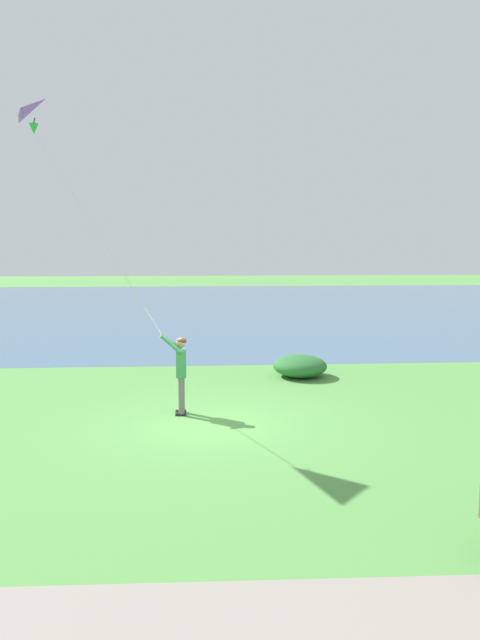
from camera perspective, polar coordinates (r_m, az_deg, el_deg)
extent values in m
plane|color=#569947|center=(13.49, -2.96, -9.43)|extent=(120.00, 120.00, 0.00)
cube|color=#476B8E|center=(37.78, 2.56, 1.23)|extent=(36.00, 44.00, 0.01)
cube|color=#232328|center=(14.19, -5.39, -8.49)|extent=(0.11, 0.24, 0.06)
cylinder|color=slate|center=(14.08, -5.33, -6.84)|extent=(0.14, 0.14, 0.82)
cube|color=#232328|center=(14.42, -5.38, -8.24)|extent=(0.11, 0.24, 0.06)
cylinder|color=slate|center=(14.31, -5.32, -6.61)|extent=(0.14, 0.14, 0.82)
cube|color=#38894C|center=(14.04, -5.35, -3.91)|extent=(0.40, 0.23, 0.60)
sphere|color=tan|center=(13.96, -5.38, -2.06)|extent=(0.22, 0.22, 0.22)
ellipsoid|color=#4C3319|center=(13.96, -5.32, -1.90)|extent=(0.23, 0.23, 0.13)
cylinder|color=#38894C|center=(13.88, -6.29, -2.17)|extent=(0.34, 0.53, 0.43)
cylinder|color=#38894C|center=(14.06, -6.27, -2.05)|extent=(0.35, 0.53, 0.43)
sphere|color=tan|center=(13.96, -6.94, -1.59)|extent=(0.10, 0.10, 0.10)
pyramid|color=purple|center=(14.41, -17.10, 17.34)|extent=(1.34, 0.90, 0.44)
cone|color=green|center=(14.35, -18.19, 16.14)|extent=(0.25, 0.25, 0.22)
cylinder|color=black|center=(14.37, -18.21, 16.57)|extent=(1.12, 0.35, 0.02)
cylinder|color=silver|center=(13.92, -12.53, 7.33)|extent=(0.05, 2.63, 4.39)
ellipsoid|color=#2D7033|center=(18.13, 5.46, -4.17)|extent=(1.61, 1.54, 0.61)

